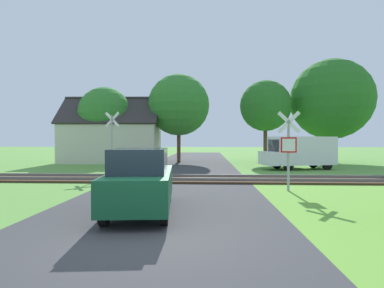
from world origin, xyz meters
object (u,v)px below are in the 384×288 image
at_px(crossing_sign_far, 112,139).
at_px(parked_car, 141,180).
at_px(house, 113,141).
at_px(tree_left, 105,114).
at_px(stop_sign_near, 289,146).
at_px(tree_right, 265,106).
at_px(mail_truck, 299,151).
at_px(tree_far, 331,99).
at_px(tree_center, 179,105).

height_order(crossing_sign_far, parked_car, crossing_sign_far).
height_order(house, tree_left, tree_left).
xyz_separation_m(stop_sign_near, tree_right, (1.87, 14.36, 3.21)).
distance_m(house, tree_right, 13.99).
bearing_deg(tree_right, house, 177.70).
xyz_separation_m(tree_right, mail_truck, (1.24, -5.51, -3.73)).
relative_size(tree_left, mail_truck, 1.29).
bearing_deg(parked_car, crossing_sign_far, 107.39).
xyz_separation_m(tree_left, parked_car, (7.25, -18.05, -3.46)).
height_order(stop_sign_near, house, house).
relative_size(crossing_sign_far, tree_left, 0.54).
height_order(tree_right, tree_far, tree_far).
xyz_separation_m(crossing_sign_far, tree_left, (-3.72, 9.64, 2.28)).
xyz_separation_m(stop_sign_near, tree_left, (-12.29, 14.35, 2.59)).
bearing_deg(parked_car, tree_center, 86.75).
relative_size(tree_right, mail_truck, 1.38).
distance_m(crossing_sign_far, tree_right, 14.51).
distance_m(stop_sign_near, house, 19.00).
xyz_separation_m(tree_left, mail_truck, (15.40, -5.50, -3.12)).
height_order(crossing_sign_far, tree_left, tree_left).
distance_m(crossing_sign_far, tree_far, 19.84).
distance_m(house, tree_center, 6.83).
bearing_deg(tree_right, parked_car, -110.95).
bearing_deg(stop_sign_near, tree_center, -62.45).
bearing_deg(mail_truck, stop_sign_near, 146.03).
height_order(house, tree_far, tree_far).
distance_m(crossing_sign_far, parked_car, 9.20).
relative_size(tree_right, tree_center, 0.91).
bearing_deg(tree_far, mail_truck, -126.25).
bearing_deg(tree_center, mail_truck, -34.46).
height_order(tree_left, parked_car, tree_left).
bearing_deg(crossing_sign_far, tree_right, 51.14).
relative_size(tree_left, parked_car, 1.62).
bearing_deg(house, tree_right, -4.83).
distance_m(tree_right, tree_center, 7.64).
bearing_deg(crossing_sign_far, mail_truck, 27.92).
relative_size(stop_sign_near, parked_car, 0.76).
xyz_separation_m(tree_left, tree_right, (14.16, 0.01, 0.61)).
xyz_separation_m(house, parked_car, (6.73, -18.60, -1.04)).
relative_size(mail_truck, parked_car, 1.26).
height_order(tree_right, parked_car, tree_right).
relative_size(crossing_sign_far, house, 0.41).
relative_size(stop_sign_near, tree_center, 0.40).
relative_size(house, tree_right, 1.23).
height_order(stop_sign_near, tree_right, tree_right).
bearing_deg(stop_sign_near, mail_truck, -102.86).
bearing_deg(tree_left, house, 46.75).
distance_m(tree_center, mail_truck, 11.43).
bearing_deg(stop_sign_near, house, -45.20).
bearing_deg(mail_truck, crossing_sign_far, 94.88).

